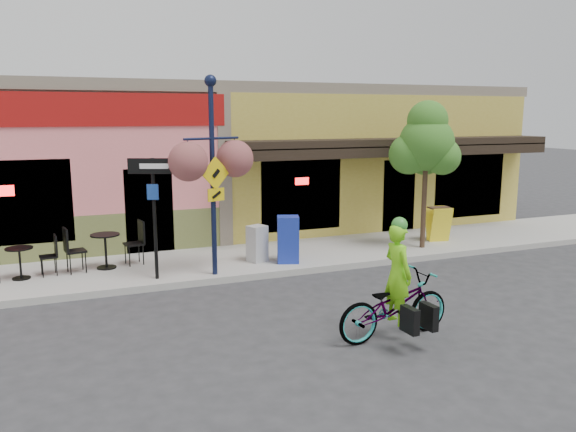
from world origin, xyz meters
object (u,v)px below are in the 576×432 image
(bicycle, at_px, (394,306))
(lamp_post, at_px, (213,177))
(one_way_sign, at_px, (155,219))
(newspaper_box_grey, at_px, (257,244))
(cyclist_rider, at_px, (397,289))
(newspaper_box_blue, at_px, (288,239))
(building, at_px, (221,156))
(street_tree, at_px, (425,174))

(bicycle, bearing_deg, lamp_post, 20.71)
(one_way_sign, xyz_separation_m, newspaper_box_grey, (2.47, 0.59, -0.86))
(lamp_post, xyz_separation_m, one_way_sign, (-1.25, 0.13, -0.86))
(lamp_post, bearing_deg, cyclist_rider, -84.83)
(bicycle, xyz_separation_m, newspaper_box_blue, (-0.05, 4.59, 0.16))
(cyclist_rider, bearing_deg, building, -3.86)
(one_way_sign, distance_m, newspaper_box_blue, 3.22)
(cyclist_rider, bearing_deg, newspaper_box_blue, -2.63)
(cyclist_rider, bearing_deg, lamp_post, 21.27)
(one_way_sign, bearing_deg, newspaper_box_blue, 26.61)
(lamp_post, height_order, newspaper_box_grey, lamp_post)
(building, xyz_separation_m, lamp_post, (-1.98, -6.70, 0.06))
(cyclist_rider, relative_size, lamp_post, 0.39)
(building, xyz_separation_m, newspaper_box_grey, (-0.75, -5.99, -1.67))
(newspaper_box_blue, height_order, newspaper_box_grey, newspaper_box_blue)
(bicycle, bearing_deg, newspaper_box_blue, -3.26)
(newspaper_box_blue, distance_m, street_tree, 4.12)
(building, height_order, cyclist_rider, building)
(building, height_order, street_tree, building)
(building, bearing_deg, one_way_sign, -116.15)
(building, bearing_deg, lamp_post, -106.48)
(newspaper_box_blue, bearing_deg, cyclist_rider, -70.01)
(bicycle, relative_size, one_way_sign, 0.80)
(lamp_post, distance_m, newspaper_box_grey, 2.23)
(bicycle, height_order, one_way_sign, one_way_sign)
(one_way_sign, height_order, newspaper_box_blue, one_way_sign)
(building, distance_m, one_way_sign, 7.37)
(newspaper_box_blue, bearing_deg, lamp_post, -150.49)
(newspaper_box_grey, bearing_deg, cyclist_rider, -104.23)
(lamp_post, bearing_deg, bicycle, -85.38)
(building, xyz_separation_m, cyclist_rider, (0.00, -10.93, -1.42))
(one_way_sign, distance_m, street_tree, 7.05)
(one_way_sign, height_order, newspaper_box_grey, one_way_sign)
(newspaper_box_blue, bearing_deg, building, 107.87)
(cyclist_rider, bearing_deg, street_tree, -42.82)
(cyclist_rider, bearing_deg, newspaper_box_grey, 4.82)
(cyclist_rider, height_order, lamp_post, lamp_post)
(bicycle, distance_m, newspaper_box_grey, 4.99)
(one_way_sign, xyz_separation_m, newspaper_box_blue, (3.13, 0.23, -0.74))
(bicycle, xyz_separation_m, one_way_sign, (-3.18, 4.35, 0.90))
(one_way_sign, height_order, street_tree, street_tree)
(cyclist_rider, xyz_separation_m, street_tree, (3.78, 4.68, 1.26))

